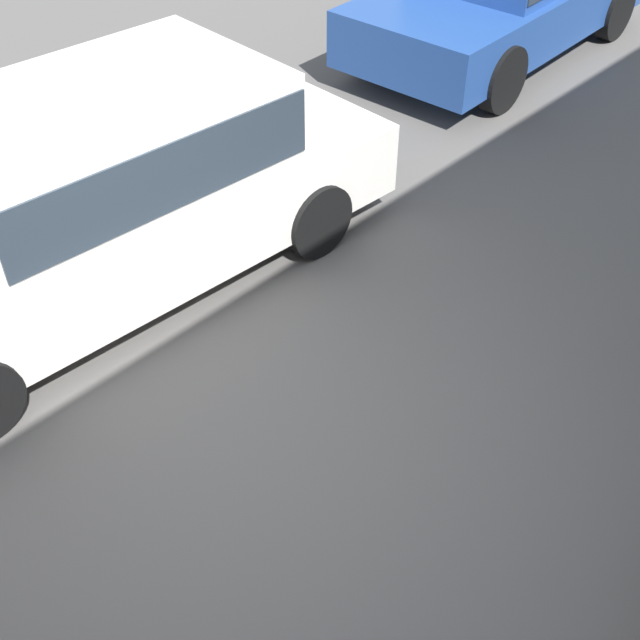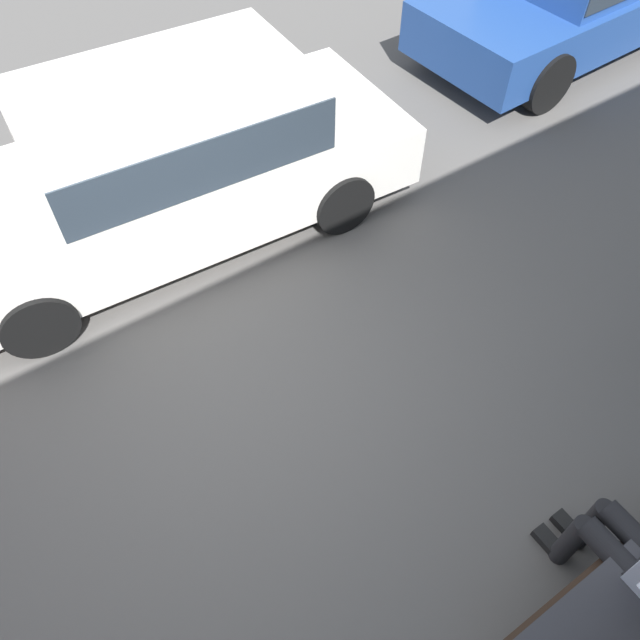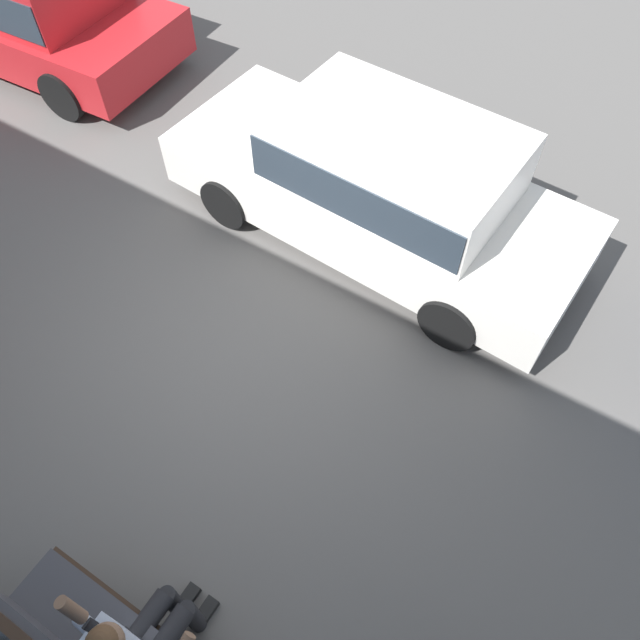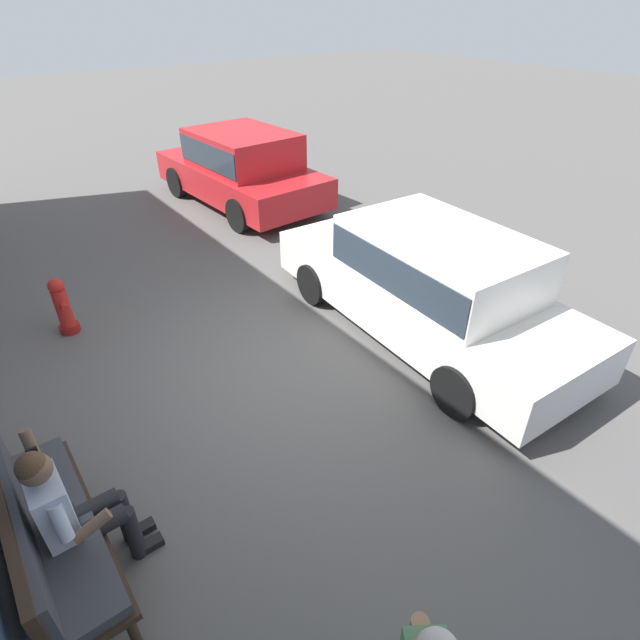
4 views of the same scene
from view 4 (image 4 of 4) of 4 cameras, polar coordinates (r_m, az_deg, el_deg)
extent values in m
plane|color=#565451|center=(6.20, -3.56, -5.39)|extent=(60.00, 60.00, 0.00)
cube|color=#494C4F|center=(4.76, -30.81, -24.42)|extent=(3.60, 0.12, 0.10)
cylinder|color=#332319|center=(5.30, -31.05, -16.56)|extent=(0.07, 0.07, 0.44)
cylinder|color=#332319|center=(5.28, -26.91, -15.15)|extent=(0.07, 0.07, 0.44)
cylinder|color=#332319|center=(4.21, -20.51, -30.43)|extent=(0.07, 0.07, 0.44)
cube|color=#332319|center=(4.51, -27.49, -20.94)|extent=(1.88, 0.55, 0.06)
cube|color=#38383D|center=(4.45, -27.77, -20.32)|extent=(1.82, 0.49, 0.10)
cube|color=#332319|center=(4.30, -31.71, -19.49)|extent=(1.88, 0.07, 0.55)
cube|color=#38383D|center=(4.30, -30.91, -19.23)|extent=(1.82, 0.06, 0.47)
cylinder|color=black|center=(4.46, -24.74, -19.11)|extent=(0.15, 0.42, 0.15)
cylinder|color=black|center=(4.67, -21.35, -20.27)|extent=(0.12, 0.12, 0.55)
cube|color=black|center=(4.86, -19.80, -21.62)|extent=(0.10, 0.24, 0.07)
cylinder|color=black|center=(4.34, -24.06, -20.76)|extent=(0.15, 0.42, 0.15)
cylinder|color=black|center=(4.56, -20.57, -21.86)|extent=(0.12, 0.12, 0.55)
cube|color=black|center=(4.76, -19.00, -23.17)|extent=(0.10, 0.24, 0.07)
cube|color=black|center=(4.40, -27.14, -20.88)|extent=(0.34, 0.24, 0.14)
cube|color=silver|center=(4.19, -28.16, -18.56)|extent=(0.38, 0.22, 0.56)
sphere|color=brown|center=(3.90, -29.81, -14.61)|extent=(0.22, 0.22, 0.22)
sphere|color=#4C331E|center=(3.88, -30.10, -14.31)|extent=(0.20, 0.20, 0.20)
cylinder|color=silver|center=(3.95, -27.50, -19.85)|extent=(0.20, 0.10, 0.28)
cylinder|color=brown|center=(4.00, -24.56, -20.63)|extent=(0.08, 0.27, 0.17)
cylinder|color=silver|center=(4.24, -29.54, -14.75)|extent=(0.25, 0.10, 0.22)
cylinder|color=brown|center=(4.17, -30.19, -12.24)|extent=(0.16, 0.08, 0.25)
cube|color=black|center=(4.01, -29.89, -13.32)|extent=(0.02, 0.07, 0.15)
cube|color=white|center=(6.72, 11.67, 2.71)|extent=(4.64, 1.98, 0.59)
cube|color=white|center=(6.32, 13.44, 6.91)|extent=(2.45, 1.65, 0.67)
cube|color=#28333D|center=(6.32, 13.44, 6.91)|extent=(2.40, 1.68, 0.47)
cylinder|color=black|center=(7.31, -0.83, 4.15)|extent=(0.62, 0.21, 0.61)
cylinder|color=black|center=(8.21, 8.86, 7.20)|extent=(0.62, 0.21, 0.61)
cylinder|color=black|center=(5.58, 15.29, -7.81)|extent=(0.62, 0.21, 0.61)
cylinder|color=black|center=(6.72, 24.83, -2.21)|extent=(0.62, 0.21, 0.61)
cube|color=red|center=(11.21, -9.02, 15.71)|extent=(4.24, 2.07, 0.60)
cube|color=red|center=(10.90, -8.84, 18.76)|extent=(2.24, 1.75, 0.69)
cube|color=#28333D|center=(10.90, -8.84, 18.76)|extent=(2.19, 1.78, 0.48)
cylinder|color=black|center=(11.98, -16.06, 14.90)|extent=(0.66, 0.21, 0.65)
cylinder|color=black|center=(12.77, -8.61, 16.89)|extent=(0.66, 0.21, 0.65)
cylinder|color=black|center=(9.81, -9.32, 11.73)|extent=(0.66, 0.21, 0.65)
cylinder|color=black|center=(10.76, -1.00, 14.11)|extent=(0.66, 0.21, 0.65)
cylinder|color=maroon|center=(7.59, -26.68, -0.82)|extent=(0.26, 0.26, 0.10)
cylinder|color=red|center=(7.43, -27.29, 1.25)|extent=(0.19, 0.19, 0.55)
sphere|color=red|center=(7.28, -27.96, 3.48)|extent=(0.20, 0.20, 0.20)
cylinder|color=red|center=(7.27, -27.20, 1.34)|extent=(0.10, 0.08, 0.08)
cylinder|color=red|center=(7.52, -27.70, 2.23)|extent=(0.10, 0.08, 0.08)
camera|label=1|loc=(6.12, -41.82, 25.35)|focal=45.00mm
camera|label=2|loc=(5.02, -43.48, 29.02)|focal=35.00mm
camera|label=3|loc=(2.04, -72.03, 61.24)|focal=35.00mm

